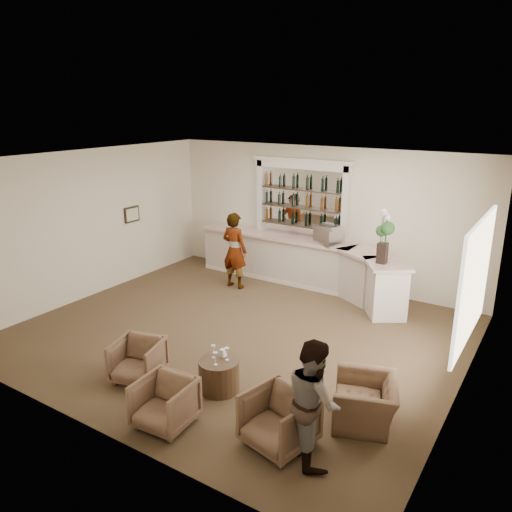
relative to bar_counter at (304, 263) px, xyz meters
The scene contains 19 objects.
ground 3.05m from the bar_counter, 86.88° to the right, with size 8.00×8.00×0.00m, color brown.
room_shell 2.91m from the bar_counter, 81.89° to the right, with size 8.04×7.02×3.32m.
bar_counter is the anchor object (origin of this frame).
back_bar_alcove 1.55m from the bar_counter, 129.15° to the left, with size 2.64×0.25×3.00m.
cocktail_table 4.91m from the bar_counter, 77.86° to the right, with size 0.63×0.63×0.50m, color #48351F.
sommelier 1.69m from the bar_counter, 145.06° to the right, with size 0.67×0.44×1.82m, color gray.
guest 6.15m from the bar_counter, 61.60° to the right, with size 0.78×0.61×1.61m, color gray.
armchair_left 5.25m from the bar_counter, 92.56° to the right, with size 0.72×0.75×0.68m, color brown.
armchair_center 5.97m from the bar_counter, 80.96° to the right, with size 0.73×0.75×0.68m, color brown.
armchair_right 5.95m from the bar_counter, 65.60° to the right, with size 0.80×0.82×0.75m, color brown.
armchair_far 5.41m from the bar_counter, 53.53° to the right, with size 0.96×0.84×0.63m, color brown.
espresso_machine 0.99m from the bar_counter, ahead, with size 0.51×0.43×0.45m, color #B7B7BC.
flower_vase 2.53m from the bar_counter, 18.42° to the right, with size 0.30×0.30×1.12m.
wine_glass_bar_left 0.77m from the bar_counter, ahead, with size 0.07×0.07×0.21m, color white, non-canonical shape.
wine_glass_bar_right 0.77m from the bar_counter, 15.74° to the left, with size 0.07×0.07×0.21m, color white, non-canonical shape.
wine_glass_tbl_a 4.85m from the bar_counter, 79.17° to the right, with size 0.07×0.07×0.21m, color white, non-canonical shape.
wine_glass_tbl_b 4.84m from the bar_counter, 76.50° to the right, with size 0.07×0.07×0.21m, color white, non-canonical shape.
wine_glass_tbl_c 5.03m from the bar_counter, 77.72° to the right, with size 0.07×0.07×0.21m, color white, non-canonical shape.
napkin_holder 4.76m from the bar_counter, 77.74° to the right, with size 0.08×0.08×0.12m, color white.
Camera 1 is at (5.00, -7.19, 4.25)m, focal length 35.00 mm.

